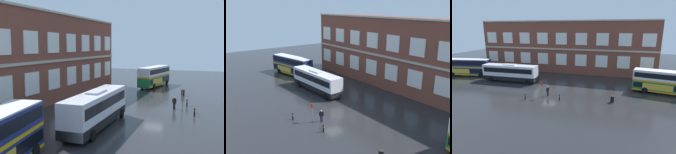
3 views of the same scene
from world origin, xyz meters
TOP-DOWN VIEW (x-y plane):
  - ground_plane at (0.00, 2.00)m, footprint 120.00×120.00m
  - brick_terminal_building at (-2.04, 17.98)m, footprint 45.10×8.19m
  - double_decker_middle at (20.30, 4.46)m, footprint 11.27×4.37m
  - touring_coach at (-10.36, 3.60)m, footprint 12.08×3.21m
  - waiting_passenger at (0.75, -2.57)m, footprint 0.39×0.61m
  - bus_stand_flag at (0.20, -3.68)m, footprint 0.44×0.10m
  - station_litter_bin at (11.52, -2.36)m, footprint 0.60×0.60m
  - safety_bollard_west at (3.30, -3.93)m, footprint 0.19×0.19m
  - safety_bollard_east at (-2.09, -5.38)m, footprint 0.19×0.19m

SIDE VIEW (x-z plane):
  - ground_plane at x=0.00m, z-range 0.00..0.00m
  - safety_bollard_west at x=3.30m, z-range 0.02..0.97m
  - safety_bollard_east at x=-2.09m, z-range 0.02..0.97m
  - station_litter_bin at x=11.52m, z-range 0.01..1.04m
  - waiting_passenger at x=0.75m, z-range 0.08..1.78m
  - bus_stand_flag at x=0.20m, z-range 0.29..2.99m
  - touring_coach at x=-10.36m, z-range 0.01..3.81m
  - double_decker_middle at x=20.30m, z-range 0.11..4.18m
  - brick_terminal_building at x=-2.04m, z-range -0.15..13.01m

